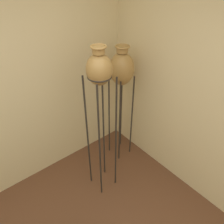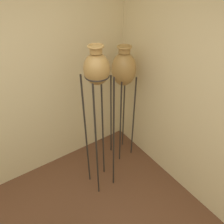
# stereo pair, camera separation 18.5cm
# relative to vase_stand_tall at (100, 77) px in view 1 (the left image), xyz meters

# --- Properties ---
(vase_stand_tall) EXTENTS (0.26, 0.26, 1.89)m
(vase_stand_tall) POSITION_rel_vase_stand_tall_xyz_m (0.00, 0.00, 0.00)
(vase_stand_tall) COLOR #28231E
(vase_stand_tall) RESTS_ON ground_plane
(vase_stand_medium) EXTENTS (0.30, 0.30, 1.69)m
(vase_stand_medium) POSITION_rel_vase_stand_tall_xyz_m (0.56, 0.30, -0.20)
(vase_stand_medium) COLOR #28231E
(vase_stand_medium) RESTS_ON ground_plane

